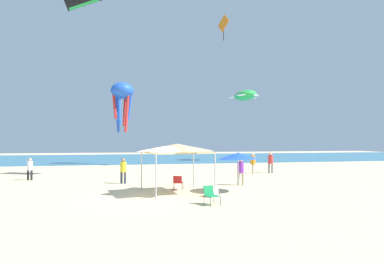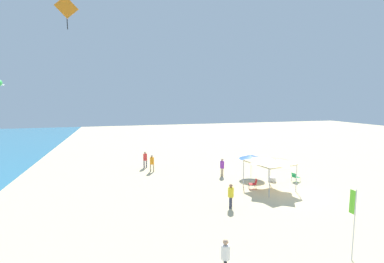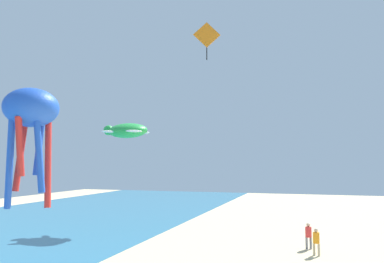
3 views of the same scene
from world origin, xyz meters
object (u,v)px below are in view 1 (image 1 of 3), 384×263
folding_chair_left_of_tent (211,194)px  cooler_box (212,193)px  person_watching_sky (30,167)px  person_kite_handler (253,162)px  folding_chair_right_of_tent (178,182)px  beach_umbrella (238,156)px  kite_diamond_orange (223,24)px  kite_octopus_blue (122,93)px  kite_parafoil_black (84,0)px  kite_turtle_green (245,95)px  person_near_umbrella (241,169)px  person_by_tent (271,161)px  person_far_stroller (123,169)px  canopy_tent (177,149)px

folding_chair_left_of_tent → cooler_box: 2.08m
person_watching_sky → person_kite_handler: size_ratio=0.90×
folding_chair_right_of_tent → person_watching_sky: bearing=-18.2°
beach_umbrella → kite_diamond_orange: kite_diamond_orange is taller
folding_chair_left_of_tent → person_watching_sky: person_watching_sky is taller
person_watching_sky → kite_octopus_blue: (6.23, 14.29, 7.48)m
kite_parafoil_black → person_kite_handler: bearing=141.9°
folding_chair_left_of_tent → kite_turtle_green: (12.55, 28.67, 8.57)m
person_near_umbrella → kite_parafoil_black: 32.43m
person_by_tent → folding_chair_right_of_tent: bearing=97.7°
folding_chair_left_of_tent → kite_diamond_orange: size_ratio=0.29×
cooler_box → kite_diamond_orange: (5.93, 17.21, 15.03)m
person_watching_sky → kite_turtle_green: bearing=59.6°
folding_chair_left_of_tent → person_far_stroller: bearing=97.1°
person_by_tent → folding_chair_left_of_tent: bearing=112.8°
cooler_box → beach_umbrella: bearing=32.8°
folding_chair_right_of_tent → cooler_box: size_ratio=1.11×
person_by_tent → kite_octopus_blue: 19.59m
cooler_box → kite_diamond_orange: bearing=71.0°
cooler_box → person_kite_handler: (6.26, 9.97, 0.83)m
person_far_stroller → person_watching_sky: size_ratio=1.05×
person_far_stroller → kite_octopus_blue: size_ratio=0.28×
kite_turtle_green → beach_umbrella: bearing=162.4°
beach_umbrella → person_watching_sky: beach_umbrella is taller
beach_umbrella → person_kite_handler: bearing=63.2°
beach_umbrella → person_near_umbrella: beach_umbrella is taller
cooler_box → person_watching_sky: size_ratio=0.47×
person_far_stroller → person_near_umbrella: size_ratio=0.97×
kite_parafoil_black → canopy_tent: bearing=115.7°
person_near_umbrella → kite_diamond_orange: size_ratio=0.60×
folding_chair_left_of_tent → cooler_box: bearing=55.3°
kite_turtle_green → person_near_umbrella: bearing=162.6°
person_near_umbrella → person_by_tent: (5.21, 6.80, 0.05)m
person_far_stroller → beach_umbrella: bearing=0.2°
kite_turtle_green → kite_parafoil_black: (-21.41, -0.22, 11.45)m
person_far_stroller → kite_diamond_orange: size_ratio=0.58×
beach_umbrella → person_kite_handler: beach_umbrella is taller
folding_chair_left_of_tent → person_near_umbrella: 6.64m
folding_chair_right_of_tent → kite_octopus_blue: 22.55m
person_near_umbrella → person_watching_sky: bearing=-154.6°
canopy_tent → beach_umbrella: bearing=-2.4°
person_watching_sky → person_near_umbrella: bearing=0.5°
kite_turtle_green → kite_parafoil_black: 24.29m
person_by_tent → person_kite_handler: (-1.82, -0.49, -0.03)m
folding_chair_left_of_tent → folding_chair_right_of_tent: same height
person_far_stroller → kite_parafoil_black: size_ratio=0.34×
kite_parafoil_black → person_near_umbrella: bearing=126.7°
folding_chair_left_of_tent → kite_parafoil_black: kite_parafoil_black is taller
kite_octopus_blue → canopy_tent: bearing=-92.4°
cooler_box → person_far_stroller: person_far_stroller is taller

